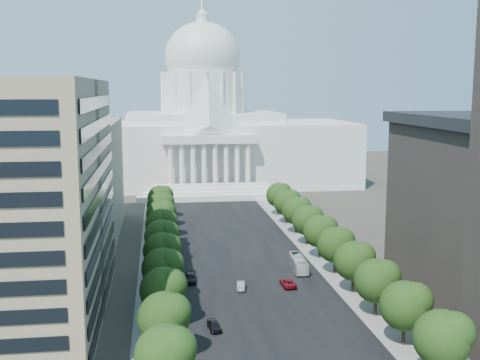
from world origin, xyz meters
name	(u,v)px	position (x,y,z in m)	size (l,w,h in m)	color
road_asphalt	(232,241)	(0.00, 90.00, 0.00)	(30.00, 260.00, 0.01)	black
sidewalk_left	(157,243)	(-19.00, 90.00, 0.00)	(8.00, 260.00, 0.02)	gray
sidewalk_right	(305,238)	(19.00, 90.00, 0.00)	(8.00, 260.00, 0.02)	gray
capitol	(203,135)	(0.00, 184.89, 20.01)	(120.00, 56.00, 73.00)	white
office_block_left_far	(42,181)	(-48.00, 100.00, 15.00)	(38.00, 52.00, 30.00)	gray
tree_l_a	(168,353)	(-17.66, 11.81, 6.45)	(7.79, 7.60, 9.97)	#33261C
tree_l_b	(166,317)	(-17.66, 23.81, 6.45)	(7.79, 7.60, 9.97)	#33261C
tree_l_c	(165,289)	(-17.66, 35.81, 6.45)	(7.79, 7.60, 9.97)	#33261C
tree_l_d	(164,267)	(-17.66, 47.81, 6.45)	(7.79, 7.60, 9.97)	#33261C
tree_l_e	(163,250)	(-17.66, 59.81, 6.45)	(7.79, 7.60, 9.97)	#33261C
tree_l_f	(163,236)	(-17.66, 71.81, 6.45)	(7.79, 7.60, 9.97)	#33261C
tree_l_g	(162,224)	(-17.66, 83.81, 6.45)	(7.79, 7.60, 9.97)	#33261C
tree_l_h	(162,213)	(-17.66, 95.81, 6.45)	(7.79, 7.60, 9.97)	#33261C
tree_l_i	(162,205)	(-17.66, 107.81, 6.45)	(7.79, 7.60, 9.97)	#33261C
tree_l_j	(161,197)	(-17.66, 119.81, 6.45)	(7.79, 7.60, 9.97)	#33261C
tree_r_a	(445,337)	(18.34, 11.81, 6.45)	(7.79, 7.60, 9.97)	#33261C
tree_r_b	(408,304)	(18.34, 23.81, 6.45)	(7.79, 7.60, 9.97)	#33261C
tree_r_c	(379,279)	(18.34, 35.81, 6.45)	(7.79, 7.60, 9.97)	#33261C
tree_r_d	(356,260)	(18.34, 47.81, 6.45)	(7.79, 7.60, 9.97)	#33261C
tree_r_e	(337,244)	(18.34, 59.81, 6.45)	(7.79, 7.60, 9.97)	#33261C
tree_r_f	(322,230)	(18.34, 71.81, 6.45)	(7.79, 7.60, 9.97)	#33261C
tree_r_g	(309,219)	(18.34, 83.81, 6.45)	(7.79, 7.60, 9.97)	#33261C
tree_r_h	(297,210)	(18.34, 95.81, 6.45)	(7.79, 7.60, 9.97)	#33261C
tree_r_i	(288,201)	(18.34, 107.81, 6.45)	(7.79, 7.60, 9.97)	#33261C
tree_r_j	(280,194)	(18.34, 119.81, 6.45)	(7.79, 7.60, 9.97)	#33261C
streetlight_a	(463,346)	(19.90, 10.00, 5.82)	(2.61, 0.44, 9.00)	gray
streetlight_b	(389,284)	(19.90, 35.00, 5.82)	(2.61, 0.44, 9.00)	gray
streetlight_c	(344,246)	(19.90, 60.00, 5.82)	(2.61, 0.44, 9.00)	gray
streetlight_d	(313,220)	(19.90, 85.00, 5.82)	(2.61, 0.44, 9.00)	gray
streetlight_e	(292,202)	(19.90, 110.00, 5.82)	(2.61, 0.44, 9.00)	gray
streetlight_f	(275,188)	(19.90, 135.00, 5.82)	(2.61, 0.44, 9.00)	gray
car_dark_a	(214,325)	(-9.95, 33.46, 0.77)	(1.82, 4.51, 1.54)	black
car_silver	(241,286)	(-2.99, 52.39, 0.73)	(1.55, 4.46, 1.47)	#97989E
car_red	(288,283)	(6.39, 52.85, 0.74)	(2.46, 5.35, 1.49)	maroon
car_dark_b	(190,278)	(-12.39, 58.32, 0.80)	(2.25, 5.54, 1.61)	black
car_parked	(190,338)	(-14.00, 29.15, 0.68)	(1.60, 3.97, 1.35)	#B8BCC1
city_bus	(299,263)	(11.03, 63.27, 1.52)	(2.56, 10.92, 3.04)	silver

